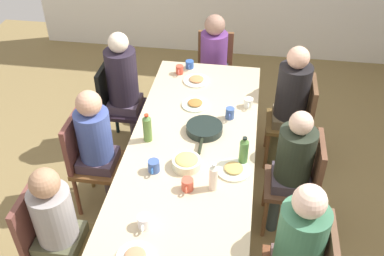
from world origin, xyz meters
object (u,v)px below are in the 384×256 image
Objects in this scene: chair_2 at (89,158)px; serving_pan at (204,129)px; chair_4 at (49,237)px; cup_1 at (230,113)px; cup_6 at (144,222)px; dining_table at (192,150)px; person_2 at (97,142)px; cup_2 at (180,70)px; person_5 at (124,83)px; chair_6 at (297,118)px; chair_0 at (214,69)px; bowl_0 at (187,162)px; chair_1 at (301,180)px; bottle_0 at (244,151)px; plate_1 at (196,80)px; cup_0 at (187,185)px; cup_5 at (154,166)px; chair_5 at (117,102)px; cup_3 at (190,65)px; person_3 at (297,246)px; cup_4 at (249,103)px; plate_0 at (195,104)px; bottle_2 at (147,128)px; person_0 at (214,57)px; person_6 at (291,97)px; plate_2 at (234,169)px; bottle_1 at (214,177)px; person_4 at (58,223)px.

chair_2 is 1.91× the size of serving_pan.
chair_4 reaches higher than cup_1.
chair_4 is at bearing -43.75° from serving_pan.
dining_table is at bearing 168.62° from cup_6.
person_2 is 10.85× the size of cup_2.
person_5 is 1.66m from chair_6.
chair_0 is 1.00× the size of chair_2.
chair_1 is at bearing 106.97° from bowl_0.
chair_1 is 3.84× the size of bottle_0.
cup_0 is at bearing 5.59° from plate_1.
serving_pan is 0.93m from cup_2.
bottle_0 is at bearing 106.56° from cup_5.
cup_3 is (-0.31, 0.67, 0.30)m from chair_5.
chair_2 is 3.84× the size of bottle_0.
person_3 reaches higher than bottle_0.
plate_1 is at bearing -124.33° from cup_4.
chair_6 reaches higher than plate_0.
cup_6 is (0.59, -0.17, 0.00)m from bowl_0.
cup_5 reaches higher than cup_2.
bottle_2 reaches higher than chair_0.
person_3 reaches higher than plate_0.
person_5 is at bearing -160.15° from cup_6.
cup_2 is at bearing 176.06° from bottle_2.
person_0 is 1.80m from bowl_0.
dining_table is 11.79× the size of bowl_0.
bowl_0 is at bearing 71.17° from person_2.
chair_0 is 1.91× the size of serving_pan.
cup_4 is (0.46, 0.68, -0.00)m from cup_2.
person_6 is at bearing 159.20° from bottle_0.
plate_2 is at bearing 139.12° from cup_6.
chair_0 is 7.50× the size of cup_5.
bowl_0 is at bearing -89.17° from plate_2.
bowl_0 is (0.26, 0.87, 0.31)m from chair_2.
cup_4 is at bearing 113.85° from chair_2.
plate_2 is 0.57m from cup_5.
chair_2 and chair_6 have the same top height.
person_3 is at bearing 17.60° from chair_0.
chair_6 is 1.63m from cup_5.
bottle_0 is at bearing 147.58° from bottle_1.
chair_2 is 0.79× the size of person_4.
person_4 is at bearing -43.07° from dining_table.
person_3 is at bearing 14.99° from cup_4.
chair_2 is at bearing 0.00° from chair_5.
bottle_2 is at bearing -128.57° from bottle_1.
serving_pan reaches higher than dining_table.
bowl_0 is 1.73× the size of cup_6.
chair_6 is 4.02× the size of bottle_1.
person_5 is at bearing -142.28° from bottle_1.
bowl_0 is 0.29m from bottle_1.
serving_pan is at bearing 2.95° from chair_0.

